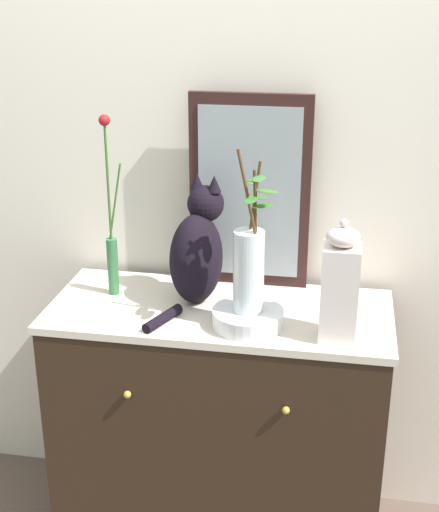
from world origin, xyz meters
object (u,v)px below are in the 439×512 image
(bowl_porcelain, at_px, (248,318))
(vase_slim_green, at_px, (112,240))
(sideboard, at_px, (219,425))
(jar_lidded_porcelain, at_px, (340,285))
(cat_sitting, at_px, (197,250))
(mirror_leaning, at_px, (249,192))
(vase_glass_clear, at_px, (249,267))

(bowl_porcelain, bearing_deg, vase_slim_green, 161.48)
(sideboard, relative_size, jar_lidded_porcelain, 2.97)
(cat_sitting, xyz_separation_m, vase_slim_green, (-0.29, 0.01, 0.01))
(mirror_leaning, height_order, bowl_porcelain, mirror_leaning)
(cat_sitting, height_order, jar_lidded_porcelain, cat_sitting)
(cat_sitting, distance_m, jar_lidded_porcelain, 0.49)
(vase_glass_clear, relative_size, jar_lidded_porcelain, 1.35)
(mirror_leaning, relative_size, bowl_porcelain, 2.99)
(bowl_porcelain, distance_m, vase_glass_clear, 0.17)
(vase_slim_green, xyz_separation_m, bowl_porcelain, (0.48, -0.16, -0.16))
(cat_sitting, relative_size, bowl_porcelain, 1.92)
(vase_glass_clear, bearing_deg, vase_slim_green, 161.48)
(mirror_leaning, xyz_separation_m, vase_slim_green, (-0.43, -0.17, -0.14))
(bowl_porcelain, bearing_deg, cat_sitting, 140.86)
(bowl_porcelain, xyz_separation_m, vase_glass_clear, (0.00, -0.00, 0.17))
(mirror_leaning, distance_m, jar_lidded_porcelain, 0.50)
(sideboard, xyz_separation_m, cat_sitting, (-0.08, 0.04, 0.63))
(sideboard, bearing_deg, vase_slim_green, 172.23)
(sideboard, bearing_deg, cat_sitting, 151.58)
(vase_slim_green, bearing_deg, vase_glass_clear, -18.52)
(mirror_leaning, height_order, jar_lidded_porcelain, mirror_leaning)
(mirror_leaning, height_order, cat_sitting, mirror_leaning)
(cat_sitting, bearing_deg, sideboard, -28.42)
(bowl_porcelain, relative_size, vase_glass_clear, 0.43)
(cat_sitting, height_order, bowl_porcelain, cat_sitting)
(jar_lidded_porcelain, bearing_deg, mirror_leaning, 131.34)
(mirror_leaning, height_order, vase_glass_clear, mirror_leaning)
(sideboard, distance_m, vase_glass_clear, 0.66)
(mirror_leaning, bearing_deg, jar_lidded_porcelain, -48.66)
(bowl_porcelain, bearing_deg, vase_glass_clear, -18.49)
(mirror_leaning, bearing_deg, bowl_porcelain, -82.17)
(jar_lidded_porcelain, bearing_deg, bowl_porcelain, 173.46)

